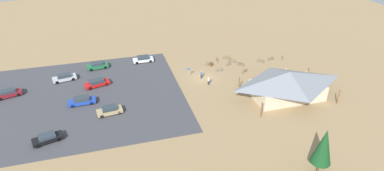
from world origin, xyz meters
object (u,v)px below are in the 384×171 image
(car_green_mid_lot, at_px, (98,65))
(bicycle_silver_mid_cluster, at_px, (229,64))
(bicycle_purple_yard_right, at_px, (271,59))
(bicycle_yellow_yard_center, at_px, (217,60))
(car_blue_by_curb, at_px, (82,101))
(bicycle_blue_yard_left, at_px, (210,64))
(car_white_inner_stall, at_px, (143,59))
(car_silver_second_row, at_px, (64,78))
(trash_bin, at_px, (211,64))
(bicycle_green_near_porch, at_px, (282,58))
(pine_far_east, at_px, (324,146))
(visitor_near_lot, at_px, (286,72))
(bicycle_black_near_sign, at_px, (241,64))
(bike_pavilion, at_px, (288,83))
(visitor_by_pavilion, at_px, (209,80))
(car_black_far_end, at_px, (47,138))
(bicycle_red_lone_east, at_px, (245,71))
(bicycle_teal_edge_north, at_px, (261,61))
(car_red_aisle_side, at_px, (97,83))
(car_tan_near_entry, at_px, (110,110))
(bicycle_orange_lone_west, at_px, (232,61))
(car_maroon_end_stall, at_px, (9,93))
(bicycle_orange_front_row, at_px, (227,57))
(bicycle_white_by_bin, at_px, (220,70))
(visitor_at_bikes, at_px, (201,74))

(car_green_mid_lot, bearing_deg, bicycle_silver_mid_cluster, 167.51)
(bicycle_purple_yard_right, distance_m, bicycle_silver_mid_cluster, 10.38)
(bicycle_yellow_yard_center, bearing_deg, car_blue_by_curb, 20.07)
(bicycle_blue_yard_left, xyz_separation_m, car_white_inner_stall, (13.97, -5.83, 0.39))
(car_silver_second_row, bearing_deg, trash_bin, 177.10)
(bicycle_green_near_porch, xyz_separation_m, car_green_mid_lot, (41.19, -6.63, 0.37))
(pine_far_east, xyz_separation_m, visitor_near_lot, (-10.55, -26.32, -3.50))
(bicycle_black_near_sign, bearing_deg, bike_pavilion, 100.90)
(bicycle_purple_yard_right, bearing_deg, visitor_by_pavilion, 22.44)
(car_black_far_end, height_order, visitor_near_lot, visitor_near_lot)
(bike_pavilion, bearing_deg, bicycle_red_lone_east, -74.12)
(car_green_mid_lot, relative_size, visitor_near_lot, 2.64)
(bicycle_red_lone_east, height_order, bicycle_teal_edge_north, bicycle_red_lone_east)
(bicycle_teal_edge_north, relative_size, car_red_aisle_side, 0.28)
(car_tan_near_entry, distance_m, car_silver_second_row, 16.90)
(bicycle_green_near_porch, xyz_separation_m, car_silver_second_row, (47.80, -2.67, 0.35))
(bicycle_orange_lone_west, distance_m, bicycle_teal_edge_north, 6.49)
(trash_bin, xyz_separation_m, bicycle_blue_yard_left, (0.15, -0.37, -0.09))
(bicycle_red_lone_east, relative_size, visitor_near_lot, 0.89)
(bicycle_blue_yard_left, xyz_separation_m, bicycle_teal_edge_north, (-11.63, 1.71, -0.01))
(car_tan_near_entry, height_order, car_maroon_end_stall, car_tan_near_entry)
(bicycle_orange_lone_west, distance_m, bicycle_silver_mid_cluster, 1.82)
(car_blue_by_curb, relative_size, visitor_by_pavilion, 2.70)
(bicycle_red_lone_east, xyz_separation_m, car_blue_by_curb, (33.18, 3.64, 0.36))
(bike_pavilion, distance_m, car_tan_near_entry, 32.07)
(bicycle_orange_front_row, height_order, car_white_inner_stall, car_white_inner_stall)
(bicycle_black_near_sign, bearing_deg, visitor_near_lot, 135.97)
(car_blue_by_curb, bearing_deg, visitor_near_lot, -179.94)
(car_blue_by_curb, distance_m, visitor_by_pavilion, 24.00)
(car_white_inner_stall, distance_m, car_blue_by_curb, 19.84)
(car_black_far_end, bearing_deg, pine_far_east, 154.58)
(bicycle_yellow_yard_center, relative_size, bicycle_white_by_bin, 1.08)
(bike_pavilion, relative_size, visitor_near_lot, 8.86)
(bicycle_purple_yard_right, distance_m, bicycle_green_near_porch, 2.74)
(bicycle_purple_yard_right, relative_size, car_tan_near_entry, 0.39)
(bicycle_blue_yard_left, relative_size, visitor_by_pavilion, 0.96)
(car_blue_by_curb, bearing_deg, bicycle_silver_mid_cluster, -165.59)
(bicycle_teal_edge_north, relative_size, bicycle_white_by_bin, 0.88)
(bicycle_black_near_sign, height_order, visitor_at_bikes, visitor_at_bikes)
(pine_far_east, bearing_deg, car_red_aisle_side, -49.70)
(bicycle_silver_mid_cluster, height_order, car_red_aisle_side, car_red_aisle_side)
(car_green_mid_lot, bearing_deg, trash_bin, 167.12)
(car_blue_by_curb, relative_size, visitor_near_lot, 2.73)
(bicycle_blue_yard_left, bearing_deg, bicycle_teal_edge_north, 171.65)
(bicycle_orange_front_row, height_order, car_green_mid_lot, car_green_mid_lot)
(bicycle_purple_yard_right, relative_size, visitor_by_pavilion, 0.96)
(bicycle_white_by_bin, bearing_deg, bicycle_black_near_sign, -167.29)
(bicycle_blue_yard_left, relative_size, bicycle_red_lone_east, 1.08)
(bicycle_orange_front_row, distance_m, visitor_by_pavilion, 13.26)
(bicycle_blue_yard_left, distance_m, bicycle_green_near_porch, 17.25)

